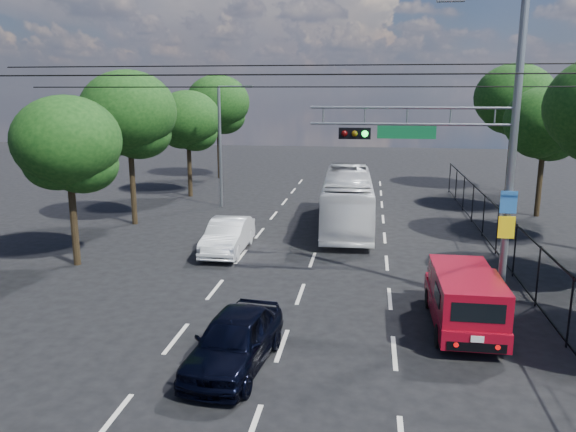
% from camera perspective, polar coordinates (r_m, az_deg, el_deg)
% --- Properties ---
extents(ground, '(120.00, 120.00, 0.00)m').
position_cam_1_polar(ground, '(12.21, -3.73, -21.03)').
color(ground, black).
rests_on(ground, ground).
extents(lane_markings, '(6.12, 38.00, 0.01)m').
position_cam_1_polar(lane_markings, '(24.96, 2.98, -3.12)').
color(lane_markings, beige).
rests_on(lane_markings, ground).
extents(signal_mast, '(6.43, 0.39, 9.50)m').
position_cam_1_polar(signal_mast, '(18.24, 18.19, 7.21)').
color(signal_mast, slate).
rests_on(signal_mast, ground).
extents(streetlight_left, '(2.09, 0.22, 7.08)m').
position_cam_1_polar(streetlight_left, '(33.17, -6.64, 7.64)').
color(streetlight_left, slate).
rests_on(streetlight_left, ground).
extents(utility_wires, '(22.00, 5.04, 0.74)m').
position_cam_1_polar(utility_wires, '(18.90, 1.70, 14.04)').
color(utility_wires, black).
rests_on(utility_wires, ground).
extents(fence_right, '(0.06, 34.03, 2.00)m').
position_cam_1_polar(fence_right, '(23.46, 21.40, -2.42)').
color(fence_right, black).
rests_on(fence_right, ground).
extents(tree_right_d, '(4.32, 4.32, 7.02)m').
position_cam_1_polar(tree_right_d, '(33.30, 24.67, 8.18)').
color(tree_right_d, black).
rests_on(tree_right_d, ground).
extents(tree_right_e, '(5.28, 5.28, 8.58)m').
position_cam_1_polar(tree_right_e, '(41.05, 22.01, 10.55)').
color(tree_right_e, black).
rests_on(tree_right_e, ground).
extents(tree_left_b, '(4.08, 4.08, 6.63)m').
position_cam_1_polar(tree_left_b, '(23.08, -21.40, 6.33)').
color(tree_left_b, black).
rests_on(tree_left_b, ground).
extents(tree_left_c, '(4.80, 4.80, 7.80)m').
position_cam_1_polar(tree_left_c, '(29.53, -15.82, 9.48)').
color(tree_left_c, black).
rests_on(tree_left_c, ground).
extents(tree_left_d, '(4.20, 4.20, 6.83)m').
position_cam_1_polar(tree_left_d, '(36.88, -10.10, 9.23)').
color(tree_left_d, black).
rests_on(tree_left_d, ground).
extents(tree_left_e, '(4.92, 4.92, 7.99)m').
position_cam_1_polar(tree_left_e, '(44.56, -7.11, 10.92)').
color(tree_left_e, black).
rests_on(tree_left_e, ground).
extents(red_pickup, '(1.81, 4.84, 1.79)m').
position_cam_1_polar(red_pickup, '(17.05, 17.43, -7.90)').
color(red_pickup, black).
rests_on(red_pickup, ground).
extents(navy_hatchback, '(2.11, 4.32, 1.42)m').
position_cam_1_polar(navy_hatchback, '(14.32, -5.46, -12.43)').
color(navy_hatchback, black).
rests_on(navy_hatchback, ground).
extents(white_bus, '(2.72, 10.08, 2.78)m').
position_cam_1_polar(white_bus, '(28.36, 6.06, 1.62)').
color(white_bus, white).
rests_on(white_bus, ground).
extents(white_van, '(1.54, 4.34, 1.43)m').
position_cam_1_polar(white_van, '(24.09, -6.13, -2.01)').
color(white_van, white).
rests_on(white_van, ground).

